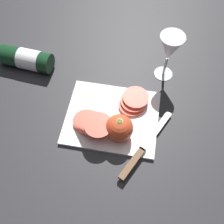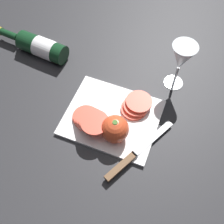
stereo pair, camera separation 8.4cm
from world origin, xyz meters
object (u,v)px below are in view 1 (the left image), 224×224
at_px(whole_tomato, 119,128).
at_px(knife, 137,157).
at_px(wine_glass, 170,49).
at_px(tomato_slice_stack_far, 134,101).
at_px(tomato_slice_stack_near, 92,123).
at_px(wine_bottle, 24,58).

height_order(whole_tomato, knife, whole_tomato).
xyz_separation_m(wine_glass, tomato_slice_stack_far, (-0.09, -0.16, -0.10)).
relative_size(whole_tomato, tomato_slice_stack_far, 0.81).
relative_size(knife, tomato_slice_stack_near, 1.91).
relative_size(knife, tomato_slice_stack_far, 2.40).
height_order(whole_tomato, tomato_slice_stack_near, whole_tomato).
xyz_separation_m(wine_glass, whole_tomato, (-0.12, -0.28, -0.07)).
distance_m(whole_tomato, tomato_slice_stack_far, 0.13).
xyz_separation_m(wine_glass, knife, (-0.06, -0.35, -0.11)).
height_order(knife, tomato_slice_stack_near, tomato_slice_stack_near).
height_order(wine_glass, tomato_slice_stack_near, wine_glass).
relative_size(wine_glass, whole_tomato, 2.10).
bearing_deg(knife, whole_tomato, 70.58).
bearing_deg(wine_glass, wine_bottle, -174.62).
relative_size(wine_bottle, knife, 1.17).
xyz_separation_m(wine_bottle, tomato_slice_stack_far, (0.42, -0.11, -0.01)).
distance_m(wine_bottle, tomato_slice_stack_far, 0.44).
distance_m(wine_bottle, wine_glass, 0.53).
bearing_deg(wine_bottle, knife, -33.15).
xyz_separation_m(wine_glass, tomato_slice_stack_near, (-0.21, -0.27, -0.09)).
bearing_deg(wine_glass, tomato_slice_stack_near, -127.68).
bearing_deg(tomato_slice_stack_near, tomato_slice_stack_far, 43.93).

